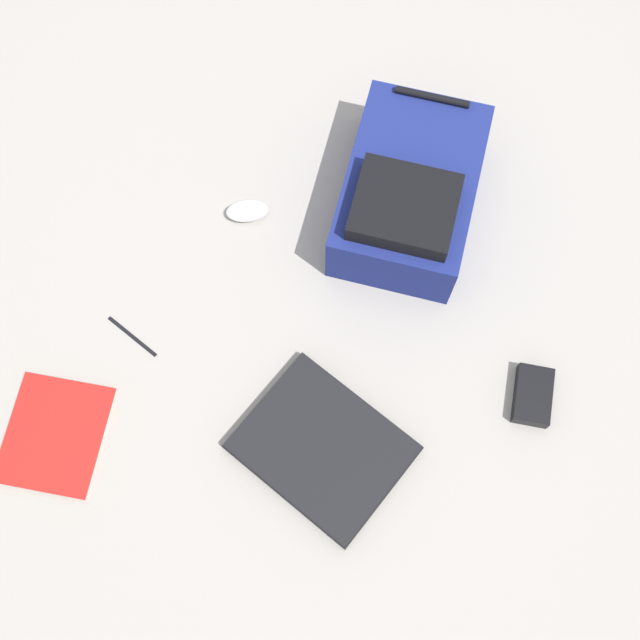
{
  "coord_description": "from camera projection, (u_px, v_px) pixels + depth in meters",
  "views": [
    {
      "loc": [
        0.21,
        -0.57,
        1.7
      ],
      "look_at": [
        -0.01,
        -0.02,
        0.02
      ],
      "focal_mm": 44.38,
      "sensor_mm": 36.0,
      "label": 1
    }
  ],
  "objects": [
    {
      "name": "ground_plane",
      "position": [
        326.0,
        317.0,
        1.8
      ],
      "size": [
        3.67,
        3.67,
        0.0
      ],
      "primitive_type": "plane",
      "color": "gray"
    },
    {
      "name": "backpack",
      "position": [
        409.0,
        193.0,
        1.81
      ],
      "size": [
        0.33,
        0.47,
        0.21
      ],
      "color": "navy",
      "rests_on": "ground_plane"
    },
    {
      "name": "laptop",
      "position": [
        323.0,
        447.0,
        1.69
      ],
      "size": [
        0.4,
        0.36,
        0.03
      ],
      "color": "black",
      "rests_on": "ground_plane"
    },
    {
      "name": "book_comic",
      "position": [
        55.0,
        435.0,
        1.7
      ],
      "size": [
        0.25,
        0.28,
        0.02
      ],
      "color": "silver",
      "rests_on": "ground_plane"
    },
    {
      "name": "computer_mouse",
      "position": [
        247.0,
        211.0,
        1.87
      ],
      "size": [
        0.12,
        0.1,
        0.04
      ],
      "primitive_type": "ellipsoid",
      "rotation": [
        0.0,
        0.0,
        2.06
      ],
      "color": "silver",
      "rests_on": "ground_plane"
    },
    {
      "name": "power_brick",
      "position": [
        533.0,
        396.0,
        1.72
      ],
      "size": [
        0.1,
        0.14,
        0.04
      ],
      "primitive_type": "cube",
      "rotation": [
        0.0,
        0.0,
        0.17
      ],
      "color": "black",
      "rests_on": "ground_plane"
    },
    {
      "name": "pen_black",
      "position": [
        132.0,
        336.0,
        1.78
      ],
      "size": [
        0.14,
        0.05,
        0.01
      ],
      "primitive_type": "cylinder",
      "rotation": [
        1.57,
        0.0,
        1.26
      ],
      "color": "black",
      "rests_on": "ground_plane"
    }
  ]
}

